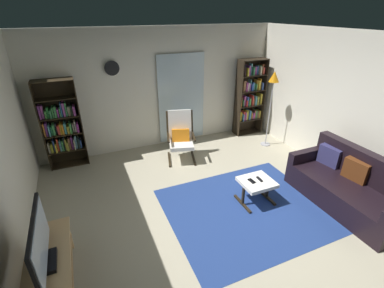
# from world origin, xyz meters

# --- Properties ---
(ground_plane) EXTENTS (7.02, 7.02, 0.00)m
(ground_plane) POSITION_xyz_m (0.00, 0.00, 0.00)
(ground_plane) COLOR #ABA289
(wall_back) EXTENTS (5.60, 0.06, 2.60)m
(wall_back) POSITION_xyz_m (0.00, 2.90, 1.30)
(wall_back) COLOR silver
(wall_back) RESTS_ON ground
(wall_right) EXTENTS (0.06, 6.00, 2.60)m
(wall_right) POSITION_xyz_m (2.70, 0.00, 1.30)
(wall_right) COLOR silver
(wall_right) RESTS_ON ground
(glass_door_panel) EXTENTS (1.10, 0.01, 2.00)m
(glass_door_panel) POSITION_xyz_m (0.47, 2.83, 1.05)
(glass_door_panel) COLOR silver
(area_rug) EXTENTS (2.49, 2.12, 0.01)m
(area_rug) POSITION_xyz_m (0.49, 0.03, 0.00)
(area_rug) COLOR navy
(area_rug) RESTS_ON ground
(tv_stand) EXTENTS (0.46, 1.40, 0.49)m
(tv_stand) POSITION_xyz_m (-2.29, -0.35, 0.32)
(tv_stand) COLOR tan
(tv_stand) RESTS_ON ground
(television) EXTENTS (0.20, 0.97, 0.59)m
(television) POSITION_xyz_m (-2.29, -0.36, 0.77)
(television) COLOR black
(television) RESTS_ON tv_stand
(bookshelf_near_tv) EXTENTS (0.72, 0.30, 1.76)m
(bookshelf_near_tv) POSITION_xyz_m (-2.08, 2.70, 0.85)
(bookshelf_near_tv) COLOR black
(bookshelf_near_tv) RESTS_ON ground
(bookshelf_near_sofa) EXTENTS (0.70, 0.30, 1.86)m
(bookshelf_near_sofa) POSITION_xyz_m (2.19, 2.64, 0.97)
(bookshelf_near_sofa) COLOR black
(bookshelf_near_sofa) RESTS_ON ground
(leather_sofa) EXTENTS (0.84, 1.85, 0.88)m
(leather_sofa) POSITION_xyz_m (2.08, -0.46, 0.31)
(leather_sofa) COLOR black
(leather_sofa) RESTS_ON ground
(lounge_armchair) EXTENTS (0.72, 0.78, 1.02)m
(lounge_armchair) POSITION_xyz_m (0.14, 2.05, 0.53)
(lounge_armchair) COLOR black
(lounge_armchair) RESTS_ON ground
(ottoman) EXTENTS (0.52, 0.48, 0.41)m
(ottoman) POSITION_xyz_m (0.72, 0.15, 0.34)
(ottoman) COLOR white
(ottoman) RESTS_ON ground
(tv_remote) EXTENTS (0.05, 0.15, 0.02)m
(tv_remote) POSITION_xyz_m (0.78, 0.16, 0.42)
(tv_remote) COLOR black
(tv_remote) RESTS_ON ottoman
(cell_phone) EXTENTS (0.08, 0.15, 0.01)m
(cell_phone) POSITION_xyz_m (0.63, 0.17, 0.42)
(cell_phone) COLOR black
(cell_phone) RESTS_ON ottoman
(floor_lamp_by_shelf) EXTENTS (0.22, 0.22, 1.72)m
(floor_lamp_by_shelf) POSITION_xyz_m (2.20, 1.83, 1.44)
(floor_lamp_by_shelf) COLOR #A5A5AD
(floor_lamp_by_shelf) RESTS_ON ground
(wall_clock) EXTENTS (0.29, 0.03, 0.29)m
(wall_clock) POSITION_xyz_m (-0.99, 2.82, 1.85)
(wall_clock) COLOR silver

